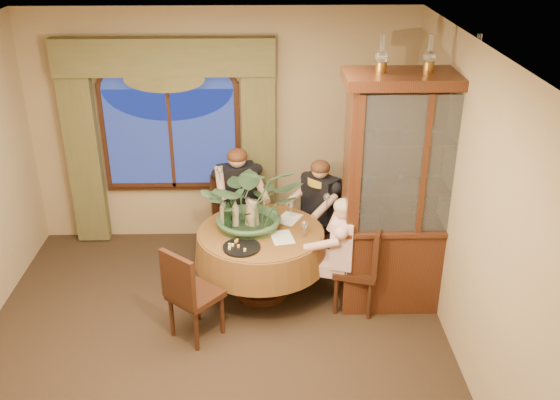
{
  "coord_description": "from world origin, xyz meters",
  "views": [
    {
      "loc": [
        0.52,
        -4.5,
        3.79
      ],
      "look_at": [
        0.65,
        1.16,
        1.1
      ],
      "focal_mm": 40.0,
      "sensor_mm": 36.0,
      "label": 1
    }
  ],
  "objects_px": {
    "chair_front_left": "(195,292)",
    "olive_bowl": "(269,231)",
    "chair_back_right": "(317,220)",
    "wine_bottle_2": "(227,217)",
    "oil_lamp_right": "(478,53)",
    "chair_right": "(357,267)",
    "person_scarf": "(320,211)",
    "wine_bottle_3": "(235,215)",
    "china_cabinet": "(415,196)",
    "oil_lamp_center": "(430,54)",
    "stoneware_vase": "(252,214)",
    "person_back": "(238,202)",
    "wine_bottle_0": "(234,209)",
    "centerpiece_plant": "(252,169)",
    "dining_table": "(261,262)",
    "wine_bottle_1": "(223,214)",
    "chair_back": "(234,218)",
    "oil_lamp_left": "(382,54)",
    "person_pink": "(344,254)"
  },
  "relations": [
    {
      "from": "china_cabinet",
      "to": "person_pink",
      "type": "bearing_deg",
      "value": -174.03
    },
    {
      "from": "chair_back",
      "to": "olive_bowl",
      "type": "height_order",
      "value": "chair_back"
    },
    {
      "from": "chair_front_left",
      "to": "chair_right",
      "type": "bearing_deg",
      "value": 55.96
    },
    {
      "from": "stoneware_vase",
      "to": "wine_bottle_2",
      "type": "bearing_deg",
      "value": -157.48
    },
    {
      "from": "chair_back",
      "to": "person_back",
      "type": "relative_size",
      "value": 0.72
    },
    {
      "from": "china_cabinet",
      "to": "stoneware_vase",
      "type": "relative_size",
      "value": 8.26
    },
    {
      "from": "wine_bottle_1",
      "to": "wine_bottle_0",
      "type": "bearing_deg",
      "value": 44.91
    },
    {
      "from": "china_cabinet",
      "to": "oil_lamp_center",
      "type": "distance_m",
      "value": 1.39
    },
    {
      "from": "china_cabinet",
      "to": "olive_bowl",
      "type": "bearing_deg",
      "value": 174.58
    },
    {
      "from": "person_scarf",
      "to": "wine_bottle_3",
      "type": "height_order",
      "value": "person_scarf"
    },
    {
      "from": "chair_front_left",
      "to": "olive_bowl",
      "type": "distance_m",
      "value": 1.01
    },
    {
      "from": "chair_right",
      "to": "chair_back_right",
      "type": "distance_m",
      "value": 1.08
    },
    {
      "from": "china_cabinet",
      "to": "chair_back_right",
      "type": "xyz_separation_m",
      "value": [
        -0.87,
        0.94,
        -0.74
      ]
    },
    {
      "from": "chair_back_right",
      "to": "wine_bottle_0",
      "type": "distance_m",
      "value": 1.18
    },
    {
      "from": "dining_table",
      "to": "oil_lamp_center",
      "type": "bearing_deg",
      "value": -6.86
    },
    {
      "from": "oil_lamp_left",
      "to": "chair_right",
      "type": "xyz_separation_m",
      "value": [
        -0.12,
        -0.1,
        -2.12
      ]
    },
    {
      "from": "stoneware_vase",
      "to": "centerpiece_plant",
      "type": "height_order",
      "value": "centerpiece_plant"
    },
    {
      "from": "oil_lamp_right",
      "to": "wine_bottle_0",
      "type": "xyz_separation_m",
      "value": [
        -2.22,
        0.35,
        -1.69
      ]
    },
    {
      "from": "oil_lamp_right",
      "to": "oil_lamp_center",
      "type": "bearing_deg",
      "value": 180.0
    },
    {
      "from": "china_cabinet",
      "to": "wine_bottle_1",
      "type": "height_order",
      "value": "china_cabinet"
    },
    {
      "from": "wine_bottle_2",
      "to": "wine_bottle_3",
      "type": "relative_size",
      "value": 1.0
    },
    {
      "from": "oil_lamp_left",
      "to": "chair_right",
      "type": "height_order",
      "value": "oil_lamp_left"
    },
    {
      "from": "chair_right",
      "to": "person_scarf",
      "type": "bearing_deg",
      "value": 33.43
    },
    {
      "from": "person_back",
      "to": "centerpiece_plant",
      "type": "height_order",
      "value": "centerpiece_plant"
    },
    {
      "from": "oil_lamp_center",
      "to": "centerpiece_plant",
      "type": "height_order",
      "value": "oil_lamp_center"
    },
    {
      "from": "chair_right",
      "to": "wine_bottle_1",
      "type": "distance_m",
      "value": 1.46
    },
    {
      "from": "wine_bottle_0",
      "to": "oil_lamp_right",
      "type": "bearing_deg",
      "value": -9.01
    },
    {
      "from": "person_scarf",
      "to": "person_back",
      "type": "bearing_deg",
      "value": 33.22
    },
    {
      "from": "chair_front_left",
      "to": "centerpiece_plant",
      "type": "relative_size",
      "value": 0.84
    },
    {
      "from": "chair_back_right",
      "to": "wine_bottle_2",
      "type": "relative_size",
      "value": 2.91
    },
    {
      "from": "oil_lamp_right",
      "to": "chair_right",
      "type": "distance_m",
      "value": 2.34
    },
    {
      "from": "person_pink",
      "to": "olive_bowl",
      "type": "xyz_separation_m",
      "value": [
        -0.74,
        0.21,
        0.16
      ]
    },
    {
      "from": "dining_table",
      "to": "oil_lamp_center",
      "type": "distance_m",
      "value": 2.7
    },
    {
      "from": "chair_front_left",
      "to": "person_scarf",
      "type": "xyz_separation_m",
      "value": [
        1.29,
        1.39,
        0.15
      ]
    },
    {
      "from": "china_cabinet",
      "to": "chair_right",
      "type": "distance_m",
      "value": 0.92
    },
    {
      "from": "dining_table",
      "to": "chair_back_right",
      "type": "xyz_separation_m",
      "value": [
        0.65,
        0.75,
        0.1
      ]
    },
    {
      "from": "oil_lamp_left",
      "to": "chair_front_left",
      "type": "xyz_separation_m",
      "value": [
        -1.71,
        -0.53,
        -2.12
      ]
    },
    {
      "from": "wine_bottle_0",
      "to": "dining_table",
      "type": "bearing_deg",
      "value": -31.18
    },
    {
      "from": "chair_back",
      "to": "wine_bottle_0",
      "type": "height_order",
      "value": "wine_bottle_0"
    },
    {
      "from": "oil_lamp_center",
      "to": "oil_lamp_right",
      "type": "bearing_deg",
      "value": 0.0
    },
    {
      "from": "oil_lamp_left",
      "to": "wine_bottle_0",
      "type": "bearing_deg",
      "value": 165.61
    },
    {
      "from": "stoneware_vase",
      "to": "wine_bottle_2",
      "type": "height_order",
      "value": "wine_bottle_2"
    },
    {
      "from": "person_back",
      "to": "centerpiece_plant",
      "type": "bearing_deg",
      "value": 86.99
    },
    {
      "from": "oil_lamp_left",
      "to": "olive_bowl",
      "type": "height_order",
      "value": "oil_lamp_left"
    },
    {
      "from": "centerpiece_plant",
      "to": "oil_lamp_center",
      "type": "bearing_deg",
      "value": -10.32
    },
    {
      "from": "oil_lamp_right",
      "to": "chair_front_left",
      "type": "distance_m",
      "value": 3.36
    },
    {
      "from": "oil_lamp_center",
      "to": "wine_bottle_2",
      "type": "xyz_separation_m",
      "value": [
        -1.85,
        0.18,
        -1.69
      ]
    },
    {
      "from": "chair_back_right",
      "to": "wine_bottle_0",
      "type": "height_order",
      "value": "wine_bottle_0"
    },
    {
      "from": "chair_front_left",
      "to": "wine_bottle_1",
      "type": "distance_m",
      "value": 0.92
    },
    {
      "from": "china_cabinet",
      "to": "chair_front_left",
      "type": "xyz_separation_m",
      "value": [
        -2.13,
        -0.53,
        -0.74
      ]
    }
  ]
}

